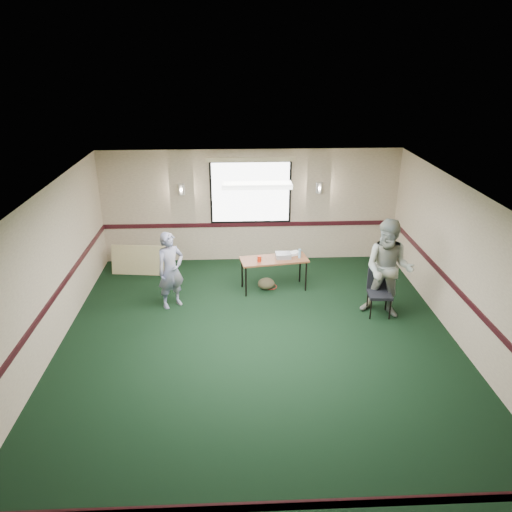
{
  "coord_description": "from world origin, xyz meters",
  "views": [
    {
      "loc": [
        -0.41,
        -7.33,
        4.81
      ],
      "look_at": [
        0.0,
        1.3,
        1.2
      ],
      "focal_mm": 35.0,
      "sensor_mm": 36.0,
      "label": 1
    }
  ],
  "objects_px": {
    "projector": "(283,255)",
    "conference_chair": "(379,288)",
    "person_right": "(388,269)",
    "folding_table": "(274,261)",
    "person_left": "(171,270)"
  },
  "relations": [
    {
      "from": "projector",
      "to": "person_right",
      "type": "height_order",
      "value": "person_right"
    },
    {
      "from": "conference_chair",
      "to": "person_left",
      "type": "xyz_separation_m",
      "value": [
        -4.04,
        0.47,
        0.26
      ]
    },
    {
      "from": "conference_chair",
      "to": "person_right",
      "type": "xyz_separation_m",
      "value": [
        0.11,
        -0.09,
        0.44
      ]
    },
    {
      "from": "folding_table",
      "to": "projector",
      "type": "xyz_separation_m",
      "value": [
        0.2,
        0.05,
        0.1
      ]
    },
    {
      "from": "folding_table",
      "to": "projector",
      "type": "height_order",
      "value": "projector"
    },
    {
      "from": "conference_chair",
      "to": "projector",
      "type": "bearing_deg",
      "value": 150.83
    },
    {
      "from": "folding_table",
      "to": "person_right",
      "type": "height_order",
      "value": "person_right"
    },
    {
      "from": "projector",
      "to": "conference_chair",
      "type": "bearing_deg",
      "value": -35.76
    },
    {
      "from": "conference_chair",
      "to": "person_right",
      "type": "distance_m",
      "value": 0.46
    },
    {
      "from": "conference_chair",
      "to": "person_right",
      "type": "height_order",
      "value": "person_right"
    },
    {
      "from": "folding_table",
      "to": "person_left",
      "type": "distance_m",
      "value": 2.2
    },
    {
      "from": "conference_chair",
      "to": "person_left",
      "type": "height_order",
      "value": "person_left"
    },
    {
      "from": "folding_table",
      "to": "conference_chair",
      "type": "distance_m",
      "value": 2.26
    },
    {
      "from": "projector",
      "to": "person_left",
      "type": "relative_size",
      "value": 0.2
    },
    {
      "from": "conference_chair",
      "to": "person_right",
      "type": "bearing_deg",
      "value": -33.64
    }
  ]
}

